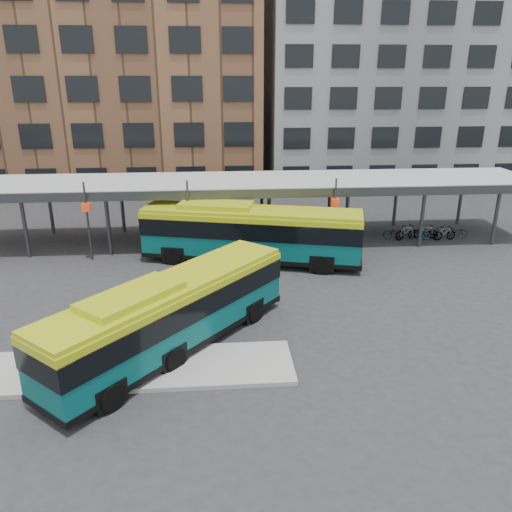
{
  "coord_description": "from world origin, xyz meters",
  "views": [
    {
      "loc": [
        -1.27,
        -19.78,
        10.63
      ],
      "look_at": [
        0.69,
        4.54,
        1.8
      ],
      "focal_mm": 35.0,
      "sensor_mm": 36.0,
      "label": 1
    }
  ],
  "objects": [
    {
      "name": "pedestrian",
      "position": [
        -7.6,
        -2.93,
        1.12
      ],
      "size": [
        0.75,
        0.81,
        1.85
      ],
      "rotation": [
        0.0,
        0.0,
        0.94
      ],
      "color": "black",
      "rests_on": "boarding_island"
    },
    {
      "name": "bus_front",
      "position": [
        -3.19,
        -1.52,
        1.69
      ],
      "size": [
        9.63,
        10.52,
        3.25
      ],
      "rotation": [
        0.0,
        0.0,
        0.85
      ],
      "color": "#075051",
      "rests_on": "ground"
    },
    {
      "name": "bike_rack",
      "position": [
        12.92,
        12.03,
        0.46
      ],
      "size": [
        5.94,
        1.44,
        1.06
      ],
      "color": "slate",
      "rests_on": "ground"
    },
    {
      "name": "bus_rear",
      "position": [
        0.68,
        8.55,
        1.86
      ],
      "size": [
        13.22,
        5.92,
        3.57
      ],
      "rotation": [
        0.0,
        0.0,
        -0.25
      ],
      "color": "#075051",
      "rests_on": "ground"
    },
    {
      "name": "boarding_island",
      "position": [
        -5.5,
        -3.0,
        0.09
      ],
      "size": [
        14.0,
        3.0,
        0.18
      ],
      "primitive_type": "cube",
      "color": "gray",
      "rests_on": "ground"
    },
    {
      "name": "building_grey",
      "position": [
        16.0,
        32.0,
        10.0
      ],
      "size": [
        24.0,
        14.0,
        20.0
      ],
      "primitive_type": "cube",
      "color": "slate",
      "rests_on": "ground"
    },
    {
      "name": "canopy",
      "position": [
        -0.06,
        12.87,
        3.91
      ],
      "size": [
        40.0,
        6.53,
        4.8
      ],
      "color": "#999B9E",
      "rests_on": "ground"
    },
    {
      "name": "building_brick",
      "position": [
        -10.0,
        32.0,
        11.0
      ],
      "size": [
        26.0,
        14.0,
        22.0
      ],
      "primitive_type": "cube",
      "color": "brown",
      "rests_on": "ground"
    },
    {
      "name": "ground",
      "position": [
        0.0,
        0.0,
        0.0
      ],
      "size": [
        120.0,
        120.0,
        0.0
      ],
      "primitive_type": "plane",
      "color": "#28282B",
      "rests_on": "ground"
    }
  ]
}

